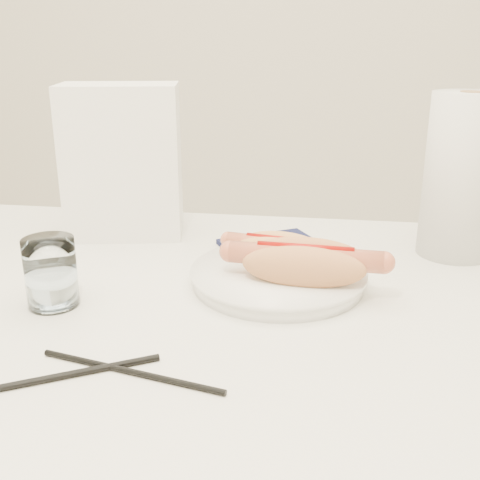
# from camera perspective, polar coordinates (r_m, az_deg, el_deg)

# --- Properties ---
(table) EXTENTS (1.20, 0.80, 0.75)m
(table) POSITION_cam_1_polar(r_m,az_deg,el_deg) (0.79, -6.02, -10.08)
(table) COLOR white
(table) RESTS_ON ground
(plate) EXTENTS (0.28, 0.28, 0.02)m
(plate) POSITION_cam_1_polar(r_m,az_deg,el_deg) (0.82, 3.68, -3.71)
(plate) COLOR white
(plate) RESTS_ON table
(hotdog_left) EXTENTS (0.16, 0.08, 0.04)m
(hotdog_left) POSITION_cam_1_polar(r_m,az_deg,el_deg) (0.84, 3.86, -0.97)
(hotdog_left) COLOR #EDA55F
(hotdog_left) RESTS_ON plate
(hotdog_right) EXTENTS (0.20, 0.09, 0.05)m
(hotdog_right) POSITION_cam_1_polar(r_m,az_deg,el_deg) (0.78, 6.26, -2.21)
(hotdog_right) COLOR tan
(hotdog_right) RESTS_ON plate
(water_glass) EXTENTS (0.06, 0.06, 0.09)m
(water_glass) POSITION_cam_1_polar(r_m,az_deg,el_deg) (0.78, -17.75, -2.99)
(water_glass) COLOR white
(water_glass) RESTS_ON table
(chopstick_near) EXTENTS (0.21, 0.12, 0.01)m
(chopstick_near) POSITION_cam_1_polar(r_m,az_deg,el_deg) (0.63, -18.35, -12.63)
(chopstick_near) COLOR black
(chopstick_near) RESTS_ON table
(chopstick_far) EXTENTS (0.21, 0.05, 0.01)m
(chopstick_far) POSITION_cam_1_polar(r_m,az_deg,el_deg) (0.63, -10.48, -12.35)
(chopstick_far) COLOR black
(chopstick_far) RESTS_ON table
(napkin_box) EXTENTS (0.21, 0.14, 0.25)m
(napkin_box) POSITION_cam_1_polar(r_m,az_deg,el_deg) (1.01, -11.24, 7.40)
(napkin_box) COLOR white
(napkin_box) RESTS_ON table
(navy_napkin) EXTENTS (0.21, 0.21, 0.01)m
(navy_napkin) POSITION_cam_1_polar(r_m,az_deg,el_deg) (0.94, 3.59, -0.95)
(navy_napkin) COLOR #12173B
(navy_napkin) RESTS_ON table
(paper_towel_roll) EXTENTS (0.14, 0.14, 0.25)m
(paper_towel_roll) POSITION_cam_1_polar(r_m,az_deg,el_deg) (0.96, 20.53, 5.76)
(paper_towel_roll) COLOR silver
(paper_towel_roll) RESTS_ON table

